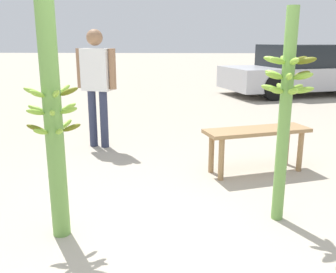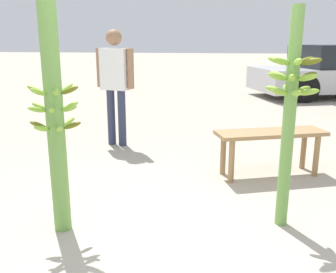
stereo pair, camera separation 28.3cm
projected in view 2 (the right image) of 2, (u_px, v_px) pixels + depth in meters
ground_plane at (162, 244)px, 2.70m from camera, size 80.00×80.00×0.00m
banana_stalk_left at (55, 119)px, 2.71m from camera, size 0.39×0.38×1.73m
banana_stalk_center at (290, 109)px, 2.77m from camera, size 0.39×0.40×1.67m
vendor_person at (115, 77)px, 5.03m from camera, size 0.57×0.27×1.57m
market_bench at (270, 139)px, 3.99m from camera, size 1.22×0.73×0.49m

